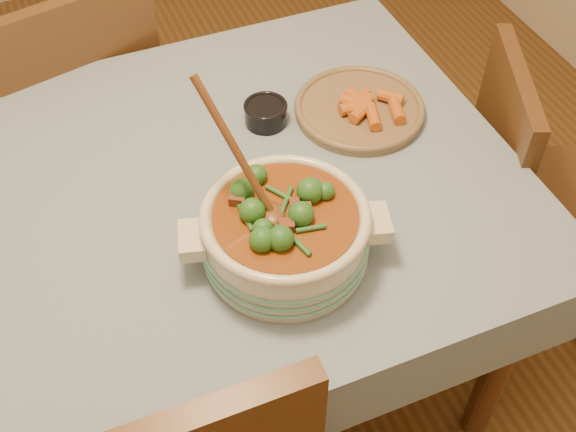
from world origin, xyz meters
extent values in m
plane|color=#4C3215|center=(0.00, 0.00, 0.00)|extent=(4.50, 4.50, 0.00)
cube|color=brown|center=(0.00, 0.00, 0.72)|extent=(1.60, 1.00, 0.05)
cube|color=gray|center=(0.00, 0.00, 0.75)|extent=(1.68, 1.08, 0.01)
cylinder|color=brown|center=(0.73, -0.43, 0.35)|extent=(0.07, 0.07, 0.70)
cylinder|color=brown|center=(0.73, 0.43, 0.35)|extent=(0.07, 0.07, 0.70)
cylinder|color=beige|center=(0.24, -0.24, 0.82)|extent=(0.38, 0.38, 0.12)
torus|color=beige|center=(0.24, -0.24, 0.88)|extent=(0.32, 0.32, 0.02)
cube|color=beige|center=(0.41, -0.29, 0.84)|extent=(0.07, 0.09, 0.03)
cube|color=beige|center=(0.07, -0.20, 0.84)|extent=(0.07, 0.09, 0.03)
cylinder|color=brown|center=(0.24, -0.24, 0.87)|extent=(0.27, 0.27, 0.02)
cylinder|color=black|center=(0.36, 0.15, 0.78)|extent=(0.11, 0.11, 0.05)
torus|color=black|center=(0.36, 0.15, 0.81)|extent=(0.10, 0.10, 0.01)
cylinder|color=black|center=(0.36, 0.15, 0.80)|extent=(0.08, 0.08, 0.01)
cylinder|color=#7E6145|center=(0.57, 0.09, 0.77)|extent=(0.36, 0.36, 0.02)
torus|color=#7E6145|center=(0.57, 0.09, 0.78)|extent=(0.31, 0.31, 0.02)
cube|color=#55331A|center=(-0.05, 0.74, 0.47)|extent=(0.53, 0.53, 0.04)
cube|color=#55331A|center=(0.00, 0.55, 0.70)|extent=(0.43, 0.14, 0.47)
cylinder|color=#55331A|center=(0.09, 0.97, 0.23)|extent=(0.04, 0.04, 0.47)
cylinder|color=#55331A|center=(-0.27, 0.88, 0.23)|extent=(0.04, 0.04, 0.47)
cylinder|color=#55331A|center=(0.18, 0.60, 0.23)|extent=(0.04, 0.04, 0.47)
cylinder|color=#55331A|center=(-0.19, 0.52, 0.23)|extent=(0.04, 0.04, 0.47)
cube|color=#55331A|center=(1.09, -0.10, 0.43)|extent=(0.52, 0.52, 0.04)
cube|color=#55331A|center=(0.92, -0.03, 0.65)|extent=(0.19, 0.39, 0.43)
cylinder|color=#55331A|center=(1.31, 0.00, 0.22)|extent=(0.04, 0.04, 0.43)
cylinder|color=#55331A|center=(0.86, -0.19, 0.22)|extent=(0.04, 0.04, 0.43)
cylinder|color=#55331A|center=(0.99, 0.13, 0.22)|extent=(0.04, 0.04, 0.43)
camera|label=1|loc=(-0.09, -1.06, 1.88)|focal=45.00mm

